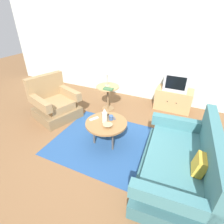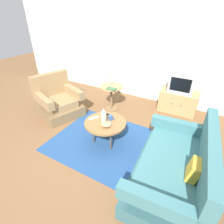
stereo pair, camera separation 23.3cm
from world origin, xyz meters
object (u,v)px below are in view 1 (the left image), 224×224
at_px(side_table, 108,93).
at_px(book, 108,89).
at_px(coffee_table, 106,124).
at_px(armchair, 55,104).
at_px(television, 177,81).
at_px(table_lamp, 107,71).
at_px(tv_remote_dark, 105,114).
at_px(couch, 179,165).
at_px(mug, 111,118).
at_px(bowl, 108,125).
at_px(tv_remote_silver, 94,119).
at_px(tv_stand, 173,99).
at_px(vase, 105,116).

height_order(side_table, book, book).
bearing_deg(book, coffee_table, -70.86).
xyz_separation_m(armchair, television, (2.48, 1.57, 0.43)).
distance_m(table_lamp, tv_remote_dark, 1.19).
relative_size(couch, coffee_table, 2.30).
relative_size(coffee_table, mug, 5.93).
xyz_separation_m(couch, mug, (-1.31, 0.44, 0.22)).
bearing_deg(book, side_table, 114.84).
relative_size(table_lamp, bowl, 2.67).
bearing_deg(coffee_table, side_table, 115.06).
bearing_deg(mug, couch, -18.42).
height_order(bowl, tv_remote_silver, bowl).
xyz_separation_m(armchair, couch, (2.90, -0.68, -0.02)).
bearing_deg(tv_stand, couch, -79.50).
relative_size(couch, vase, 6.30).
relative_size(coffee_table, vase, 2.74).
bearing_deg(television, side_table, -153.64).
bearing_deg(tv_remote_dark, couch, 154.72).
height_order(armchair, vase, armchair).
distance_m(tv_remote_silver, book, 1.05).
distance_m(television, tv_remote_silver, 2.29).
distance_m(bowl, tv_remote_silver, 0.36).
bearing_deg(couch, armchair, 72.38).
height_order(tv_remote_silver, book, book).
bearing_deg(couch, tv_remote_silver, 74.54).
bearing_deg(tv_stand, armchair, -147.47).
bearing_deg(armchair, table_lamp, 149.49).
bearing_deg(armchair, couch, 95.39).
height_order(television, tv_remote_silver, television).
bearing_deg(table_lamp, tv_remote_dark, -65.86).
bearing_deg(mug, bowl, -79.85).
bearing_deg(table_lamp, mug, -60.27).
bearing_deg(couch, mug, 67.17).
bearing_deg(book, tv_remote_dark, -73.07).
relative_size(vase, tv_remote_silver, 1.55).
distance_m(mug, tv_remote_silver, 0.33).
bearing_deg(couch, coffee_table, 72.40).
bearing_deg(mug, table_lamp, 119.73).
bearing_deg(table_lamp, coffee_table, -64.46).
xyz_separation_m(coffee_table, tv_stand, (0.93, 1.95, -0.16)).
bearing_deg(coffee_table, tv_remote_dark, 120.95).
distance_m(coffee_table, bowl, 0.15).
relative_size(table_lamp, vase, 1.64).
bearing_deg(book, mug, -65.90).
relative_size(tv_stand, bowl, 5.06).
distance_m(coffee_table, table_lamp, 1.45).
relative_size(tv_stand, mug, 6.74).
height_order(armchair, coffee_table, armchair).
bearing_deg(mug, tv_stand, 64.04).
xyz_separation_m(mug, tv_remote_dark, (-0.19, 0.12, -0.03)).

